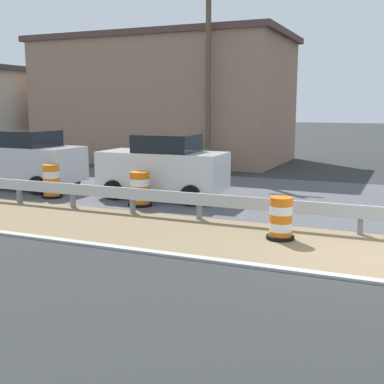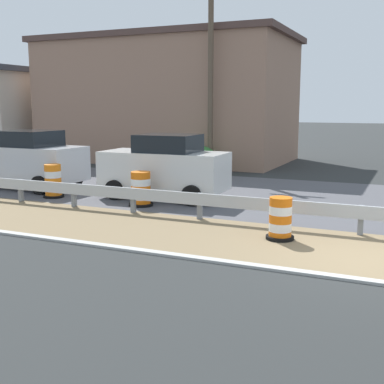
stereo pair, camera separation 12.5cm
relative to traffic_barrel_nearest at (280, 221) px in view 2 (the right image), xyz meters
name	(u,v)px [view 2 (the right image)]	position (x,y,z in m)	size (l,w,h in m)	color
ground_plane	(374,261)	(-0.87, -2.08, -0.43)	(160.00, 160.00, 0.00)	#2B2D2D
median_dirt_strip	(376,254)	(-0.37, -2.08, -0.43)	(3.39, 120.00, 0.01)	#7F6B4C
curb_near_edge	(367,282)	(-2.17, -2.08, -0.43)	(0.20, 120.00, 0.11)	#ADADA8
guardrail_median	(235,203)	(1.09, 1.45, 0.09)	(0.18, 49.05, 0.71)	#ADB2B7
traffic_barrel_nearest	(280,221)	(0.00, 0.00, 0.00)	(0.64, 0.64, 0.96)	orange
traffic_barrel_close	(141,190)	(2.08, 4.79, 0.03)	(0.73, 0.73, 1.04)	orange
traffic_barrel_mid	(53,182)	(2.14, 8.12, 0.06)	(0.67, 0.67, 1.09)	orange
car_lead_near_lane	(165,167)	(3.49, 4.70, 0.60)	(2.02, 4.09, 2.08)	silver
car_trailing_far_lane	(26,159)	(3.33, 10.30, 0.62)	(2.14, 4.43, 2.10)	silver
roadside_shop_near	(168,99)	(14.17, 9.97, 2.87)	(7.17, 13.54, 6.59)	#93705B
utility_pole_near	(211,77)	(10.25, 5.85, 3.78)	(0.24, 1.80, 8.11)	brown
bush_roadside	(194,158)	(9.82, 6.47, 0.19)	(2.13, 2.13, 1.24)	#337533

